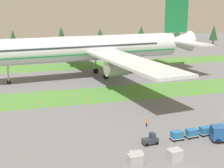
{
  "coord_description": "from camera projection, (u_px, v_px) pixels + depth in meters",
  "views": [
    {
      "loc": [
        -21.83,
        -35.83,
        22.48
      ],
      "look_at": [
        -0.33,
        37.76,
        4.0
      ],
      "focal_mm": 53.25,
      "sensor_mm": 36.0,
      "label": 1
    }
  ],
  "objects": [
    {
      "name": "airliner",
      "position": [
        93.0,
        48.0,
        103.19
      ],
      "size": [
        72.32,
        89.29,
        25.87
      ],
      "rotation": [
        0.0,
        0.0,
        1.69
      ],
      "color": "silver",
      "rests_on": "ground"
    },
    {
      "name": "uld_container_3",
      "position": [
        175.0,
        155.0,
        48.92
      ],
      "size": [
        2.12,
        1.76,
        1.73
      ],
      "primitive_type": "cube",
      "rotation": [
        0.0,
        0.0,
        0.08
      ],
      "color": "#A3A3A8",
      "rests_on": "ground"
    },
    {
      "name": "cargo_dolly_second",
      "position": [
        191.0,
        133.0,
        57.21
      ],
      "size": [
        2.32,
        1.68,
        1.55
      ],
      "rotation": [
        0.0,
        0.0,
        1.66
      ],
      "color": "#A3A3A8",
      "rests_on": "ground"
    },
    {
      "name": "ground_crew_marshaller",
      "position": [
        184.0,
        135.0,
        56.17
      ],
      "size": [
        0.45,
        0.39,
        1.74
      ],
      "rotation": [
        0.0,
        0.0,
        3.84
      ],
      "color": "black",
      "rests_on": "ground"
    },
    {
      "name": "cargo_dolly_fourth",
      "position": [
        219.0,
        128.0,
        59.25
      ],
      "size": [
        2.32,
        1.68,
        1.55
      ],
      "rotation": [
        0.0,
        0.0,
        1.66
      ],
      "color": "#A3A3A8",
      "rests_on": "ground"
    },
    {
      "name": "taxiway_marker_1",
      "position": [
        201.0,
        93.0,
        85.59
      ],
      "size": [
        0.44,
        0.44,
        0.52
      ],
      "primitive_type": "cone",
      "color": "orange",
      "rests_on": "ground"
    },
    {
      "name": "taxiway_marker_2",
      "position": [
        88.0,
        100.0,
        78.59
      ],
      "size": [
        0.44,
        0.44,
        0.62
      ],
      "primitive_type": "cone",
      "color": "orange",
      "rests_on": "ground"
    },
    {
      "name": "distant_tree_line",
      "position": [
        56.0,
        36.0,
        165.14
      ],
      "size": [
        176.58,
        10.14,
        12.27
      ],
      "color": "#4C3823",
      "rests_on": "ground"
    },
    {
      "name": "grass_strip_far",
      "position": [
        77.0,
        66.0,
        124.23
      ],
      "size": [
        320.0,
        14.88,
        0.01
      ],
      "primitive_type": "cube",
      "color": "#4C8438",
      "rests_on": "ground"
    },
    {
      "name": "uld_container_1",
      "position": [
        135.0,
        160.0,
        47.5
      ],
      "size": [
        2.11,
        1.74,
        1.59
      ],
      "primitive_type": "cube",
      "rotation": [
        0.0,
        0.0,
        0.07
      ],
      "color": "#A3A3A8",
      "rests_on": "ground"
    },
    {
      "name": "taxiway_marker_0",
      "position": [
        39.0,
        102.0,
        77.33
      ],
      "size": [
        0.44,
        0.44,
        0.7
      ],
      "primitive_type": "cone",
      "color": "orange",
      "rests_on": "ground"
    },
    {
      "name": "cargo_dolly_third",
      "position": [
        205.0,
        130.0,
        58.23
      ],
      "size": [
        2.32,
        1.68,
        1.55
      ],
      "rotation": [
        0.0,
        0.0,
        1.66
      ],
      "color": "#A3A3A8",
      "rests_on": "ground"
    },
    {
      "name": "uld_container_2",
      "position": [
        175.0,
        155.0,
        48.72
      ],
      "size": [
        2.17,
        1.82,
        1.72
      ],
      "primitive_type": "cube",
      "rotation": [
        0.0,
        0.0,
        0.11
      ],
      "color": "#A3A3A8",
      "rests_on": "ground"
    },
    {
      "name": "baggage_tug",
      "position": [
        151.0,
        140.0,
        54.44
      ],
      "size": [
        2.7,
        1.52,
        1.97
      ],
      "rotation": [
        0.0,
        0.0,
        1.66
      ],
      "color": "#2D333D",
      "rests_on": "ground"
    },
    {
      "name": "uld_container_0",
      "position": [
        136.0,
        158.0,
        48.01
      ],
      "size": [
        2.16,
        1.81,
        1.67
      ],
      "primitive_type": "cube",
      "rotation": [
        0.0,
        0.0,
        -0.11
      ],
      "color": "#A3A3A8",
      "rests_on": "ground"
    },
    {
      "name": "cargo_dolly_lead",
      "position": [
        177.0,
        135.0,
        56.19
      ],
      "size": [
        2.32,
        1.68,
        1.55
      ],
      "rotation": [
        0.0,
        0.0,
        1.66
      ],
      "color": "#A3A3A8",
      "rests_on": "ground"
    },
    {
      "name": "ground_crew_loader",
      "position": [
        147.0,
        122.0,
        62.36
      ],
      "size": [
        0.36,
        0.55,
        1.74
      ],
      "rotation": [
        0.0,
        0.0,
        1.33
      ],
      "color": "black",
      "rests_on": "ground"
    },
    {
      "name": "grass_strip_near",
      "position": [
        107.0,
        94.0,
        85.25
      ],
      "size": [
        320.0,
        14.88,
        0.01
      ],
      "primitive_type": "cube",
      "color": "#4C8438",
      "rests_on": "ground"
    }
  ]
}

